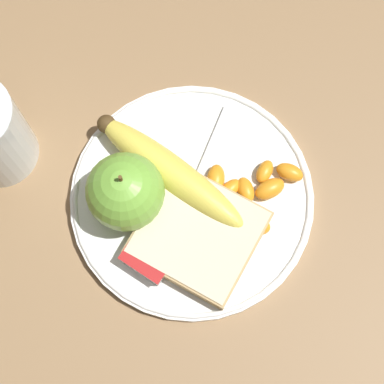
# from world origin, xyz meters

# --- Properties ---
(ground_plane) EXTENTS (3.00, 3.00, 0.00)m
(ground_plane) POSITION_xyz_m (0.00, 0.00, 0.00)
(ground_plane) COLOR olive
(plate) EXTENTS (0.26, 0.26, 0.01)m
(plate) POSITION_xyz_m (0.00, 0.00, 0.01)
(plate) COLOR white
(plate) RESTS_ON ground_plane
(apple) EXTENTS (0.08, 0.08, 0.09)m
(apple) POSITION_xyz_m (-0.05, -0.04, 0.05)
(apple) COLOR #72B23D
(apple) RESTS_ON plate
(banana) EXTENTS (0.19, 0.05, 0.04)m
(banana) POSITION_xyz_m (-0.03, 0.01, 0.03)
(banana) COLOR #E0CC4C
(banana) RESTS_ON plate
(bread_slice) EXTENTS (0.12, 0.12, 0.02)m
(bread_slice) POSITION_xyz_m (0.03, -0.03, 0.02)
(bread_slice) COLOR tan
(bread_slice) RESTS_ON plate
(fork) EXTENTS (0.05, 0.18, 0.00)m
(fork) POSITION_xyz_m (-0.00, 0.00, 0.01)
(fork) COLOR silver
(fork) RESTS_ON plate
(jam_packet) EXTENTS (0.05, 0.04, 0.02)m
(jam_packet) POSITION_xyz_m (-0.00, -0.08, 0.02)
(jam_packet) COLOR silver
(jam_packet) RESTS_ON plate
(orange_segment_0) EXTENTS (0.02, 0.03, 0.01)m
(orange_segment_0) POSITION_xyz_m (0.05, 0.06, 0.02)
(orange_segment_0) COLOR orange
(orange_segment_0) RESTS_ON plate
(orange_segment_1) EXTENTS (0.03, 0.02, 0.02)m
(orange_segment_1) POSITION_xyz_m (0.07, 0.08, 0.02)
(orange_segment_1) COLOR orange
(orange_segment_1) RESTS_ON plate
(orange_segment_2) EXTENTS (0.04, 0.03, 0.02)m
(orange_segment_2) POSITION_xyz_m (0.07, 0.01, 0.02)
(orange_segment_2) COLOR orange
(orange_segment_2) RESTS_ON plate
(orange_segment_3) EXTENTS (0.03, 0.04, 0.02)m
(orange_segment_3) POSITION_xyz_m (0.01, 0.03, 0.02)
(orange_segment_3) COLOR orange
(orange_segment_3) RESTS_ON plate
(orange_segment_4) EXTENTS (0.02, 0.03, 0.01)m
(orange_segment_4) POSITION_xyz_m (0.03, 0.03, 0.02)
(orange_segment_4) COLOR orange
(orange_segment_4) RESTS_ON plate
(orange_segment_5) EXTENTS (0.03, 0.04, 0.02)m
(orange_segment_5) POSITION_xyz_m (0.06, 0.05, 0.02)
(orange_segment_5) COLOR orange
(orange_segment_5) RESTS_ON plate
(orange_segment_6) EXTENTS (0.03, 0.03, 0.02)m
(orange_segment_6) POSITION_xyz_m (0.04, 0.04, 0.02)
(orange_segment_6) COLOR orange
(orange_segment_6) RESTS_ON plate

